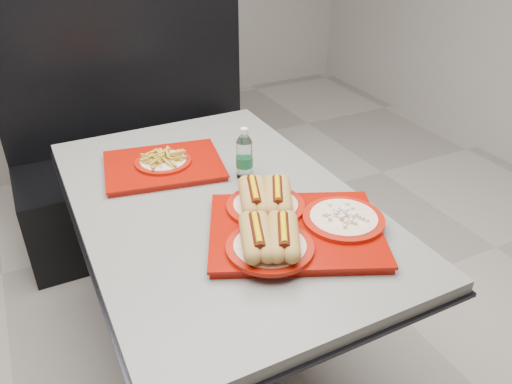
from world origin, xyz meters
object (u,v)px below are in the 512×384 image
diner_table (219,238)px  tray_near (288,223)px  booth_bench (142,159)px  tray_far (163,163)px  water_bottle (244,156)px

diner_table → tray_near: size_ratio=2.24×
diner_table → tray_near: (0.11, -0.29, 0.21)m
booth_bench → tray_far: bearing=-96.8°
booth_bench → tray_far: size_ratio=2.80×
water_bottle → diner_table: bearing=-147.4°
tray_near → water_bottle: (0.04, 0.38, 0.04)m
diner_table → tray_near: 0.37m
water_bottle → tray_far: bearing=141.7°
tray_near → tray_far: (-0.21, 0.58, -0.02)m
water_bottle → booth_bench: bearing=98.5°
diner_table → booth_bench: 1.11m
tray_far → water_bottle: water_bottle is taller
diner_table → booth_bench: bearing=90.0°
diner_table → water_bottle: water_bottle is taller
diner_table → tray_far: size_ratio=2.95×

